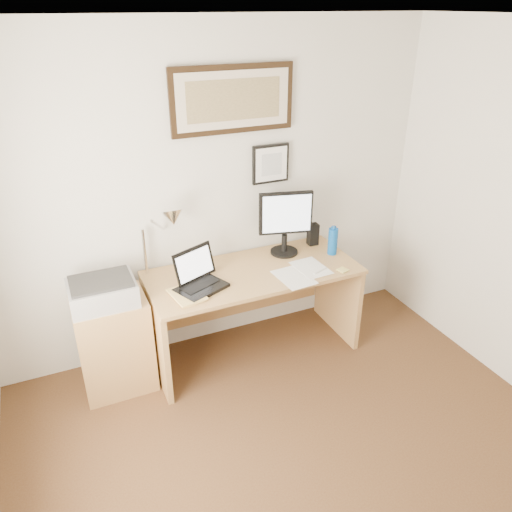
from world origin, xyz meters
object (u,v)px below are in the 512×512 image
water_bottle (333,241)px  laptop (199,279)px  desk (249,292)px  printer (102,292)px  lcd_monitor (285,220)px  side_cabinet (115,344)px  book (174,299)px

water_bottle → laptop: laptop is taller
desk → printer: 1.14m
water_bottle → desk: water_bottle is taller
water_bottle → lcd_monitor: bearing=155.3°
water_bottle → printer: size_ratio=0.50×
side_cabinet → book: size_ratio=2.71×
lcd_monitor → printer: 1.47m
lcd_monitor → printer: bearing=-174.6°
book → laptop: 0.25m
desk → lcd_monitor: size_ratio=3.08×
printer → laptop: bearing=-7.3°
laptop → printer: laptop is taller
lcd_monitor → printer: size_ratio=1.18×
side_cabinet → book: bearing=-27.7°
laptop → book: bearing=-152.6°
printer → side_cabinet: bearing=33.6°
lcd_monitor → book: bearing=-161.8°
side_cabinet → book: (0.41, -0.21, 0.40)m
side_cabinet → book: 0.61m
desk → laptop: (-0.44, -0.14, 0.29)m
laptop → lcd_monitor: bearing=15.4°
desk → printer: size_ratio=3.64×
side_cabinet → desk: (1.07, 0.04, 0.15)m
side_cabinet → lcd_monitor: bearing=4.7°
printer → book: bearing=-24.1°
side_cabinet → printer: size_ratio=1.66×
book → laptop: size_ratio=0.65×
water_bottle → laptop: size_ratio=0.53×
side_cabinet → desk: desk is taller
side_cabinet → lcd_monitor: (1.42, 0.12, 0.68)m
lcd_monitor → laptop: bearing=-164.6°
side_cabinet → laptop: 0.77m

